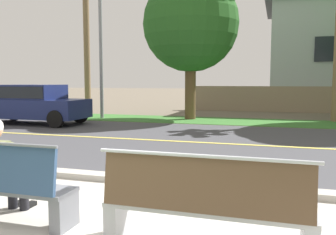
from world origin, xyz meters
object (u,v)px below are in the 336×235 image
object	(u,v)px
bench_right	(205,206)
car_navy_near	(32,102)
seated_person_olive	(1,164)
shade_tree_far_left	(193,16)
streetlamp	(103,28)

from	to	relation	value
bench_right	car_navy_near	xyz separation A→B (m)	(-8.56, 8.61, 0.39)
bench_right	car_navy_near	bearing A→B (deg)	134.83
seated_person_olive	car_navy_near	bearing A→B (deg)	125.42
car_navy_near	shade_tree_far_left	xyz separation A→B (m)	(5.67, 3.41, 3.59)
seated_person_olive	shade_tree_far_left	size ratio (longest dim) A/B	0.18
bench_right	seated_person_olive	xyz separation A→B (m)	(-2.56, 0.17, 0.21)
bench_right	car_navy_near	world-z (taller)	car_navy_near
car_navy_near	streetlamp	distance (m)	4.61
car_navy_near	bench_right	bearing A→B (deg)	-45.17
car_navy_near	shade_tree_far_left	world-z (taller)	shade_tree_far_left
bench_right	streetlamp	distance (m)	13.92
bench_right	seated_person_olive	world-z (taller)	seated_person_olive
bench_right	seated_person_olive	size ratio (longest dim) A/B	1.66
seated_person_olive	streetlamp	xyz separation A→B (m)	(-4.38, 11.35, 3.36)
streetlamp	shade_tree_far_left	xyz separation A→B (m)	(4.05, 0.50, 0.41)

